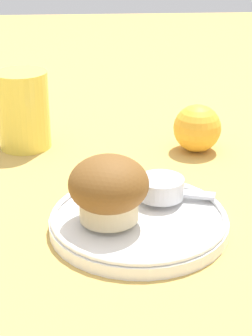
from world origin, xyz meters
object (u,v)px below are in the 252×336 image
muffin (109,189)px  butter_knife (146,190)px  orange_fruit (197,128)px  juice_glass (23,110)px

muffin → butter_knife: muffin is taller
orange_fruit → juice_glass: (-0.26, 0.03, 0.02)m
butter_knife → juice_glass: 0.26m
orange_fruit → juice_glass: size_ratio=0.61×
muffin → butter_knife: size_ratio=0.53×
butter_knife → juice_glass: size_ratio=1.41×
orange_fruit → juice_glass: bearing=172.3°
muffin → juice_glass: juice_glass is taller
butter_knife → orange_fruit: 0.19m
juice_glass → butter_knife: bearing=-51.6°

